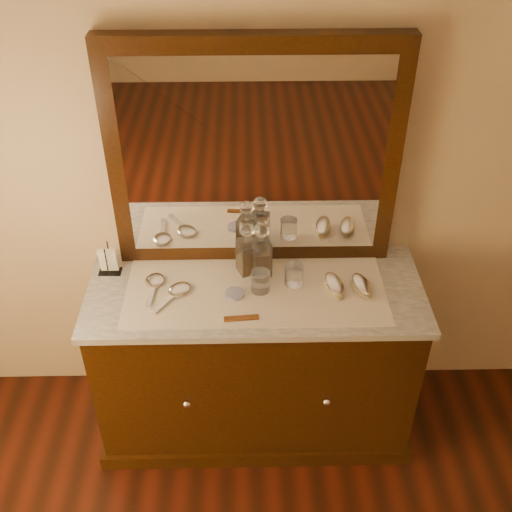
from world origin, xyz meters
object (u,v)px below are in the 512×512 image
(dresser_cabinet, at_px, (256,360))
(hand_mirror_outer, at_px, (154,283))
(comb, at_px, (241,318))
(hand_mirror_inner, at_px, (177,292))
(pin_dish, at_px, (235,294))
(mirror_frame, at_px, (254,157))
(napkin_rack, at_px, (108,262))
(decanter_right, at_px, (261,255))
(brush_near, at_px, (334,285))
(decanter_left, at_px, (247,253))
(brush_far, at_px, (362,286))

(dresser_cabinet, height_order, hand_mirror_outer, hand_mirror_outer)
(comb, height_order, hand_mirror_inner, hand_mirror_inner)
(pin_dish, bearing_deg, hand_mirror_outer, 167.84)
(mirror_frame, relative_size, napkin_rack, 8.29)
(decanter_right, height_order, brush_near, decanter_right)
(dresser_cabinet, height_order, mirror_frame, mirror_frame)
(hand_mirror_outer, bearing_deg, brush_near, -3.47)
(hand_mirror_outer, height_order, hand_mirror_inner, same)
(decanter_left, bearing_deg, comb, -94.88)
(dresser_cabinet, distance_m, pin_dish, 0.46)
(napkin_rack, relative_size, brush_near, 0.85)
(pin_dish, bearing_deg, brush_near, 3.85)
(mirror_frame, bearing_deg, decanter_right, -79.65)
(pin_dish, relative_size, brush_far, 0.51)
(decanter_right, height_order, hand_mirror_inner, decanter_right)
(decanter_left, relative_size, decanter_right, 0.96)
(comb, relative_size, hand_mirror_outer, 0.64)
(mirror_frame, bearing_deg, dresser_cabinet, -90.00)
(napkin_rack, relative_size, hand_mirror_inner, 0.66)
(comb, xyz_separation_m, napkin_rack, (-0.58, 0.32, 0.05))
(pin_dish, distance_m, decanter_right, 0.21)
(dresser_cabinet, distance_m, napkin_rack, 0.82)
(comb, distance_m, hand_mirror_outer, 0.43)
(hand_mirror_outer, bearing_deg, pin_dish, -12.16)
(brush_near, distance_m, hand_mirror_outer, 0.77)
(mirror_frame, distance_m, brush_near, 0.64)
(brush_near, height_order, brush_far, brush_near)
(napkin_rack, xyz_separation_m, decanter_left, (0.61, -0.01, 0.04))
(pin_dish, relative_size, hand_mirror_outer, 0.38)
(mirror_frame, height_order, comb, mirror_frame)
(mirror_frame, distance_m, decanter_right, 0.42)
(pin_dish, height_order, decanter_right, decanter_right)
(hand_mirror_inner, bearing_deg, pin_dish, -3.45)
(napkin_rack, distance_m, brush_far, 1.10)
(dresser_cabinet, xyz_separation_m, hand_mirror_inner, (-0.33, -0.03, 0.45))
(dresser_cabinet, relative_size, pin_dish, 16.96)
(napkin_rack, xyz_separation_m, hand_mirror_outer, (0.20, -0.10, -0.05))
(decanter_right, xyz_separation_m, hand_mirror_outer, (-0.46, -0.07, -0.09))
(decanter_left, bearing_deg, decanter_right, -16.65)
(napkin_rack, bearing_deg, brush_near, -8.45)
(mirror_frame, xyz_separation_m, decanter_right, (0.03, -0.14, -0.40))
(comb, bearing_deg, brush_far, 13.94)
(brush_far, height_order, hand_mirror_outer, brush_far)
(hand_mirror_outer, relative_size, hand_mirror_inner, 1.00)
(brush_near, distance_m, brush_far, 0.12)
(dresser_cabinet, xyz_separation_m, brush_near, (0.33, -0.02, 0.47))
(decanter_right, bearing_deg, mirror_frame, 100.35)
(mirror_frame, height_order, hand_mirror_outer, mirror_frame)
(brush_far, bearing_deg, comb, -161.26)
(mirror_frame, height_order, napkin_rack, mirror_frame)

